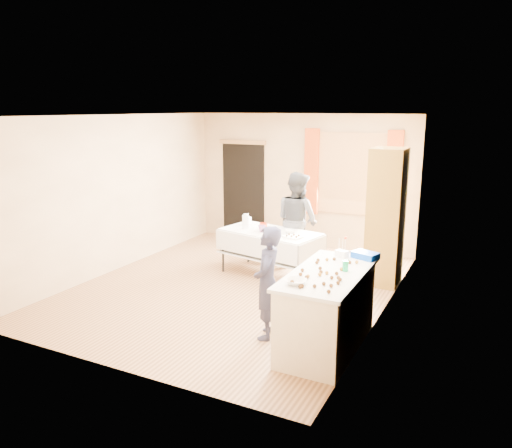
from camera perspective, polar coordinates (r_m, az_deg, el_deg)
The scene contains 29 objects.
floor at distance 7.80m, azimuth -2.33°, elevation -7.25°, with size 4.50×5.50×0.02m, color #9E7047.
ceiling at distance 7.31m, azimuth -2.53°, elevation 12.38°, with size 4.50×5.50×0.02m, color white.
wall_back at distance 9.91m, azimuth 5.31°, elevation 4.95°, with size 4.50×0.02×2.60m, color tan.
wall_front at distance 5.26m, azimuth -17.08°, elevation -2.97°, with size 4.50×0.02×2.60m, color tan.
wall_left at distance 8.74m, azimuth -15.54°, elevation 3.41°, with size 0.02×5.50×2.60m, color tan.
wall_right at distance 6.67m, azimuth 14.84°, elevation 0.53°, with size 0.02×5.50×2.60m, color tan.
window_frame at distance 9.54m, azimuth 10.88°, elevation 5.65°, with size 1.32×0.06×1.52m, color olive.
window_pane at distance 9.52m, azimuth 10.85°, elevation 5.64°, with size 1.20×0.02×1.40m, color white.
curtain_left at distance 9.73m, azimuth 6.35°, elevation 5.95°, with size 0.28×0.06×1.65m, color #AB3C11.
curtain_right at distance 9.31m, azimuth 15.43°, elevation 5.24°, with size 0.28×0.06×1.65m, color #AB3C11.
doorway at distance 10.47m, azimuth -1.45°, elevation 3.77°, with size 0.95×0.04×2.00m, color black.
door_lintel at distance 10.32m, azimuth -1.56°, elevation 9.34°, with size 1.05×0.06×0.08m, color olive.
cabinet at distance 7.92m, azimuth 14.62°, elevation 0.74°, with size 0.50×0.60×2.12m, color brown.
counter at distance 5.84m, azimuth 8.14°, elevation -9.69°, with size 0.77×1.62×0.91m.
party_table at distance 8.18m, azimuth 1.64°, elevation -2.89°, with size 1.77×1.14×0.75m.
chair at distance 9.11m, azimuth 3.98°, elevation -2.11°, with size 0.45×0.45×1.05m.
girl at distance 5.95m, azimuth 1.32°, elevation -6.72°, with size 0.44×0.56×1.37m, color #1F1F38.
woman at distance 8.55m, azimuth 4.72°, elevation 0.44°, with size 1.01×0.93×1.66m, color black.
soda_can at distance 5.72m, azimuth 10.18°, elevation -4.74°, with size 0.07×0.07×0.12m, color #109852.
mixing_bowl at distance 5.25m, azimuth 4.59°, elevation -6.61°, with size 0.23×0.23×0.05m, color white.
foam_block at distance 6.26m, azimuth 9.79°, elevation -3.35°, with size 0.15×0.10×0.08m, color white.
blue_basket at distance 6.24m, azimuth 12.39°, elevation -3.51°, with size 0.30×0.20×0.08m, color #0942C5.
pitcher at distance 8.27m, azimuth -1.20°, elevation 0.24°, with size 0.11×0.11×0.22m, color silver.
cup_red at distance 8.23m, azimuth 0.83°, elevation -0.23°, with size 0.17×0.17×0.10m, color red.
cup_rainbow at distance 8.03m, azimuth 0.68°, elevation -0.54°, with size 0.14×0.14×0.11m, color red.
small_bowl at distance 7.99m, azimuth 3.92°, elevation -0.85°, with size 0.23×0.23×0.05m, color white.
pastry_tray at distance 7.72m, azimuth 4.21°, elevation -1.49°, with size 0.28×0.20×0.02m, color white.
bottle at distance 8.56m, azimuth -0.91°, elevation 0.59°, with size 0.09×0.09×0.19m, color white.
cake_balls at distance 5.59m, azimuth 8.08°, elevation -5.51°, with size 0.52×1.12×0.04m.
Camera 1 is at (3.53, -6.40, 2.71)m, focal length 35.00 mm.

